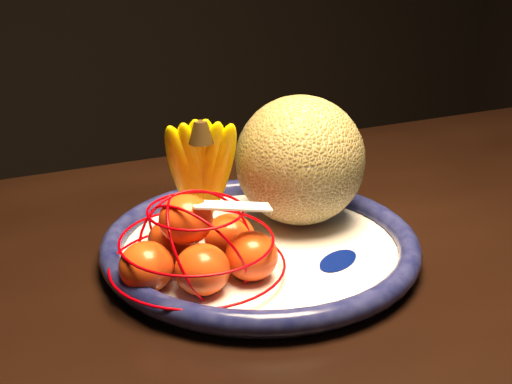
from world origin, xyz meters
name	(u,v)px	position (x,y,z in m)	size (l,w,h in m)	color
dining_table	(424,333)	(-0.10, 0.07, 0.65)	(1.49, 0.92, 0.73)	black
fruit_bowl	(260,246)	(-0.24, 0.16, 0.74)	(0.33, 0.33, 0.03)	white
cantaloupe	(300,160)	(-0.17, 0.20, 0.81)	(0.14, 0.14, 0.14)	olive
banana_bunch	(201,170)	(-0.28, 0.22, 0.82)	(0.09, 0.09, 0.14)	#FFD300
mandarin_bag	(198,248)	(-0.32, 0.13, 0.77)	(0.22, 0.22, 0.11)	#FF4F10
price_tag	(232,206)	(-0.29, 0.12, 0.82)	(0.07, 0.03, 0.00)	white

